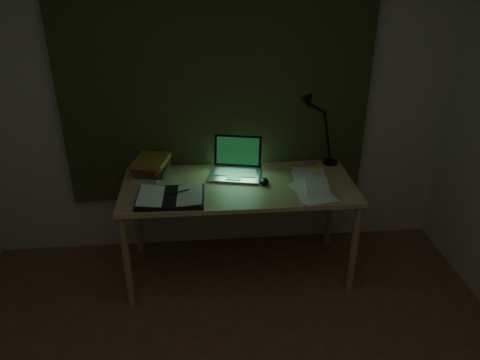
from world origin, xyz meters
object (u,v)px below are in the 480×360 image
object	(u,v)px
laptop	(235,160)
desk_lamp	(334,126)
open_textbook	(170,197)
loose_papers	(308,185)
book_stack	(151,167)
desk	(239,229)

from	to	relation	value
laptop	desk_lamp	xyz separation A→B (m)	(0.73, 0.15, 0.17)
open_textbook	loose_papers	size ratio (longest dim) A/B	1.12
laptop	book_stack	bearing A→B (deg)	-173.78
laptop	desk_lamp	bearing A→B (deg)	24.48
desk_lamp	laptop	bearing A→B (deg)	178.98
open_textbook	desk_lamp	size ratio (longest dim) A/B	0.73
desk	open_textbook	world-z (taller)	open_textbook
desk_lamp	open_textbook	bearing A→B (deg)	-171.56
laptop	loose_papers	size ratio (longest dim) A/B	1.05
desk	laptop	distance (m)	0.51
laptop	book_stack	xyz separation A→B (m)	(-0.59, 0.07, -0.06)
desk	desk_lamp	xyz separation A→B (m)	(0.72, 0.28, 0.66)
loose_papers	laptop	bearing A→B (deg)	157.65
laptop	loose_papers	world-z (taller)	laptop
loose_papers	desk_lamp	size ratio (longest dim) A/B	0.65
desk	open_textbook	xyz separation A→B (m)	(-0.46, -0.17, 0.38)
desk	laptop	size ratio (longest dim) A/B	3.97
loose_papers	desk_lamp	xyz separation A→B (m)	(0.25, 0.35, 0.29)
loose_papers	book_stack	bearing A→B (deg)	166.02
open_textbook	desk_lamp	bearing A→B (deg)	22.91
desk	open_textbook	distance (m)	0.62
desk	loose_papers	bearing A→B (deg)	-8.61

